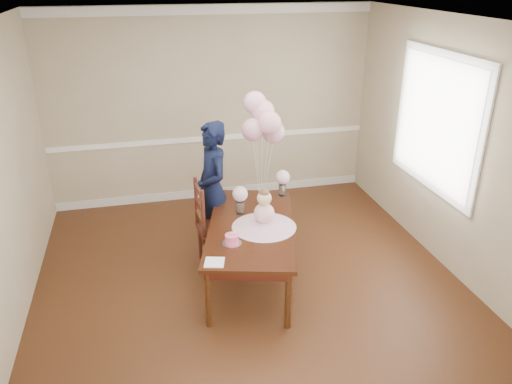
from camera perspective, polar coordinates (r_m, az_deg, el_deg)
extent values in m
cube|color=#32190C|center=(5.37, -0.36, -11.24)|extent=(4.50, 5.00, 0.00)
cube|color=white|center=(4.39, -0.46, 18.77)|extent=(4.50, 5.00, 0.02)
cube|color=tan|center=(7.06, -5.08, 9.64)|extent=(4.50, 0.02, 2.70)
cube|color=tan|center=(2.68, 12.40, -17.67)|extent=(4.50, 0.02, 2.70)
cube|color=tan|center=(5.64, 22.54, 4.06)|extent=(0.02, 5.00, 2.70)
cube|color=white|center=(7.18, -4.93, 6.14)|extent=(4.50, 0.02, 0.07)
cube|color=silver|center=(6.84, -5.48, 20.04)|extent=(4.50, 0.02, 0.12)
cube|color=silver|center=(7.48, -4.70, 0.01)|extent=(4.50, 0.02, 0.12)
cube|color=white|center=(5.96, 19.97, 7.51)|extent=(0.02, 1.66, 1.56)
cube|color=white|center=(5.95, 19.83, 7.51)|extent=(0.01, 1.50, 1.40)
cube|color=black|center=(5.24, -0.52, -3.95)|extent=(1.32, 1.94, 0.04)
cube|color=black|center=(5.28, -0.52, -4.59)|extent=(1.21, 1.83, 0.09)
cylinder|color=black|center=(4.76, -5.46, -12.04)|extent=(0.08, 0.08, 0.62)
cylinder|color=black|center=(4.73, 3.71, -12.23)|extent=(0.08, 0.08, 0.62)
cylinder|color=black|center=(6.14, -3.69, -3.04)|extent=(0.08, 0.08, 0.62)
cylinder|color=black|center=(6.12, 3.26, -3.14)|extent=(0.08, 0.08, 0.62)
cone|color=#D79FC0|center=(5.17, 0.93, -3.56)|extent=(0.82, 0.82, 0.09)
sphere|color=#FDA0C9|center=(5.12, 0.94, -2.42)|extent=(0.21, 0.21, 0.21)
sphere|color=beige|center=(5.05, 0.95, -0.71)|extent=(0.15, 0.15, 0.15)
sphere|color=brown|center=(5.02, 0.96, -0.17)|extent=(0.11, 0.11, 0.11)
cylinder|color=silver|center=(4.89, -2.78, -5.86)|extent=(0.24, 0.24, 0.01)
cylinder|color=#F94E86|center=(4.87, -2.79, -5.37)|extent=(0.16, 0.16, 0.09)
sphere|color=silver|center=(4.84, -2.80, -4.78)|extent=(0.03, 0.03, 0.03)
sphere|color=white|center=(4.86, -2.47, -4.68)|extent=(0.03, 0.03, 0.03)
cylinder|color=silver|center=(5.44, -1.81, -1.75)|extent=(0.11, 0.11, 0.14)
sphere|color=beige|center=(5.38, -1.84, -0.23)|extent=(0.17, 0.17, 0.17)
cylinder|color=silver|center=(5.88, 3.03, 0.27)|extent=(0.11, 0.11, 0.14)
sphere|color=#FFD5D9|center=(5.81, 3.06, 1.70)|extent=(0.17, 0.17, 0.17)
cube|color=white|center=(4.60, -4.77, -8.01)|extent=(0.22, 0.22, 0.01)
cylinder|color=silver|center=(5.66, 0.56, -1.37)|extent=(0.04, 0.04, 0.02)
sphere|color=#D798B1|center=(5.34, -0.36, 7.14)|extent=(0.25, 0.25, 0.25)
sphere|color=#F5AEBF|center=(5.27, 1.56, 7.90)|extent=(0.25, 0.25, 0.25)
sphere|color=#FFB4CF|center=(5.38, 0.82, 9.21)|extent=(0.25, 0.25, 0.25)
sphere|color=#FFB4D7|center=(5.37, -0.13, 10.18)|extent=(0.25, 0.25, 0.25)
sphere|color=#D899AE|center=(5.42, 2.02, 6.89)|extent=(0.25, 0.25, 0.25)
cylinder|color=white|center=(5.51, 0.12, 2.12)|extent=(0.08, 0.02, 0.74)
cylinder|color=white|center=(5.47, 1.04, 2.45)|extent=(0.08, 0.07, 0.83)
cylinder|color=white|center=(5.52, 0.68, 3.14)|extent=(0.04, 0.08, 0.92)
cylinder|color=white|center=(5.51, 0.22, 3.61)|extent=(0.05, 0.11, 1.00)
cylinder|color=white|center=(5.55, 1.27, 2.04)|extent=(0.14, 0.03, 0.69)
cube|color=black|center=(5.60, -4.28, -4.24)|extent=(0.48, 0.48, 0.05)
cylinder|color=#39130F|center=(5.53, -5.60, -7.54)|extent=(0.04, 0.04, 0.44)
cylinder|color=black|center=(5.60, -1.92, -6.97)|extent=(0.04, 0.04, 0.44)
cylinder|color=#39140F|center=(5.84, -6.39, -5.73)|extent=(0.04, 0.04, 0.44)
cylinder|color=#3E1B10|center=(5.90, -2.91, -5.22)|extent=(0.04, 0.04, 0.44)
cylinder|color=#39190F|center=(5.26, -6.04, -2.64)|extent=(0.04, 0.04, 0.57)
cylinder|color=#3D1410|center=(5.59, -6.84, -1.02)|extent=(0.04, 0.04, 0.57)
cube|color=#3C1F10|center=(5.48, -6.40, -2.95)|extent=(0.06, 0.41, 0.05)
cube|color=#3D1810|center=(5.41, -6.47, -1.42)|extent=(0.06, 0.41, 0.05)
cube|color=#3E1711|center=(5.34, -6.55, 0.15)|extent=(0.06, 0.41, 0.05)
imported|color=black|center=(5.75, -4.97, 0.34)|extent=(0.48, 0.64, 1.59)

